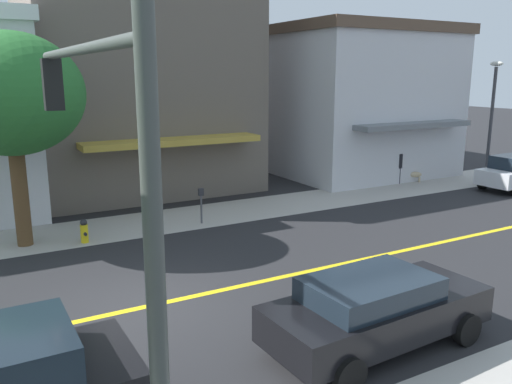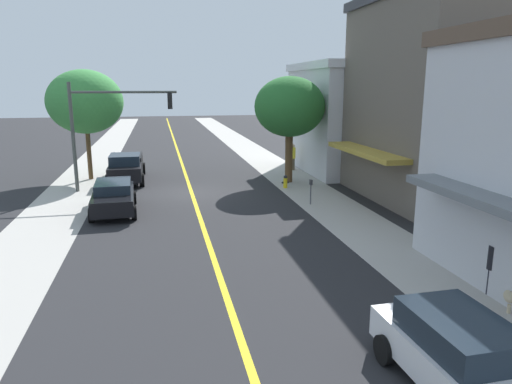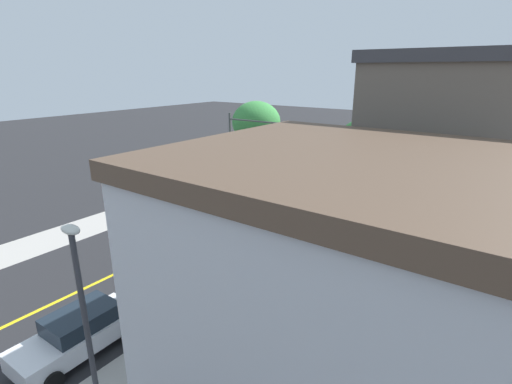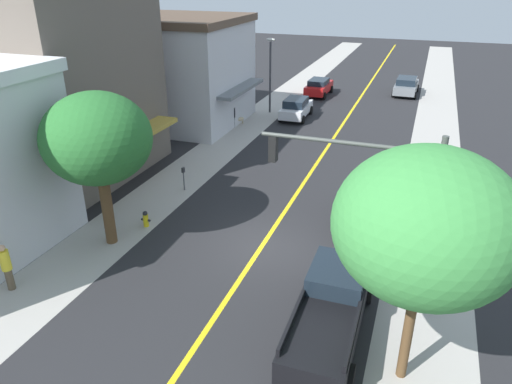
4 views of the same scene
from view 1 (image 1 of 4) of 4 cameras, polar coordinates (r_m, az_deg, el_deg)
name	(u,v)px [view 1 (image 1 of 4)]	position (r m, az deg, el deg)	size (l,w,h in m)	color
ground_plane	(144,307)	(12.53, -12.09, -12.15)	(140.00, 140.00, 0.00)	#262628
sidewalk_left	(84,232)	(18.62, -18.22, -4.17)	(3.13, 126.00, 0.01)	#ADA8A0
road_centerline_stripe	(144,307)	(12.53, -12.09, -12.14)	(0.20, 126.00, 0.00)	yellow
tan_rowhouse	(135,74)	(25.18, -12.99, 12.42)	(9.59, 9.68, 10.40)	#665B51
pale_office_building	(332,99)	(30.38, 8.22, 10.01)	(12.90, 8.86, 7.63)	silver
street_tree_right_corner	(10,95)	(17.16, -25.16, 9.53)	(4.26, 4.26, 6.45)	brown
fire_hydrant	(84,231)	(17.40, -18.19, -4.06)	(0.44, 0.24, 0.76)	yellow
parking_meter	(201,200)	(18.61, -5.99, -0.90)	(0.12, 0.18, 1.27)	#4C4C51
traffic_light_mast	(103,167)	(6.75, -16.28, 2.62)	(5.87, 0.32, 6.08)	#474C47
street_lamp	(492,106)	(28.76, 24.33, 8.51)	(0.70, 0.36, 5.82)	#38383D
black_sedan_right_curb	(376,309)	(10.63, 12.90, -12.28)	(2.21, 4.68, 1.46)	black
pedestrian_black_shirt	(399,165)	(26.25, 15.27, 2.81)	(0.34, 0.34, 1.68)	black
small_dog	(414,175)	(26.86, 16.82, 1.82)	(0.58, 0.72, 0.57)	#C6B28C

